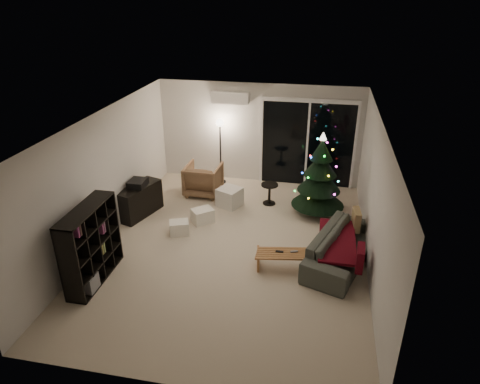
# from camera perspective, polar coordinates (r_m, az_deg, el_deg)

# --- Properties ---
(room) EXTENTS (6.50, 7.51, 2.60)m
(room) POSITION_cam_1_polar(r_m,az_deg,el_deg) (9.08, 3.66, 2.81)
(room) COLOR beige
(room) RESTS_ON ground
(bookshelf) EXTENTS (0.36, 1.36, 1.36)m
(bookshelf) POSITION_cam_1_polar(r_m,az_deg,el_deg) (7.63, -20.34, -6.48)
(bookshelf) COLOR black
(bookshelf) RESTS_ON floor
(media_cabinet) EXTENTS (0.72, 1.16, 0.68)m
(media_cabinet) POSITION_cam_1_polar(r_m,az_deg,el_deg) (9.55, -13.25, -1.11)
(media_cabinet) COLOR black
(media_cabinet) RESTS_ON floor
(stereo) EXTENTS (0.35, 0.41, 0.15)m
(stereo) POSITION_cam_1_polar(r_m,az_deg,el_deg) (9.38, -13.50, 1.15)
(stereo) COLOR black
(stereo) RESTS_ON media_cabinet
(armchair) EXTENTS (0.83, 0.85, 0.75)m
(armchair) POSITION_cam_1_polar(r_m,az_deg,el_deg) (10.27, -4.91, 1.69)
(armchair) COLOR brown
(armchair) RESTS_ON floor
(ottoman) EXTENTS (0.63, 0.63, 0.43)m
(ottoman) POSITION_cam_1_polar(r_m,az_deg,el_deg) (9.74, -1.39, -0.68)
(ottoman) COLOR silver
(ottoman) RESTS_ON floor
(cardboard_box_a) EXTENTS (0.46, 0.41, 0.27)m
(cardboard_box_a) POSITION_cam_1_polar(r_m,az_deg,el_deg) (8.77, -8.10, -4.72)
(cardboard_box_a) COLOR white
(cardboard_box_a) RESTS_ON floor
(cardboard_box_b) EXTENTS (0.53, 0.52, 0.30)m
(cardboard_box_b) POSITION_cam_1_polar(r_m,az_deg,el_deg) (9.13, -5.00, -3.15)
(cardboard_box_b) COLOR white
(cardboard_box_b) RESTS_ON floor
(side_table) EXTENTS (0.45, 0.45, 0.49)m
(side_table) POSITION_cam_1_polar(r_m,az_deg,el_deg) (9.83, 3.93, -0.26)
(side_table) COLOR black
(side_table) RESTS_ON floor
(floor_lamp) EXTENTS (0.26, 0.26, 1.60)m
(floor_lamp) POSITION_cam_1_polar(r_m,az_deg,el_deg) (10.72, -2.62, 5.26)
(floor_lamp) COLOR black
(floor_lamp) RESTS_ON floor
(sofa) EXTENTS (1.45, 2.21, 0.60)m
(sofa) POSITION_cam_1_polar(r_m,az_deg,el_deg) (7.97, 13.46, -7.20)
(sofa) COLOR #54594F
(sofa) RESTS_ON floor
(sofa_throw) EXTENTS (0.64, 1.48, 0.05)m
(sofa_throw) POSITION_cam_1_polar(r_m,az_deg,el_deg) (7.89, 12.83, -6.32)
(sofa_throw) COLOR #44050C
(sofa_throw) RESTS_ON sofa
(cushion_a) EXTENTS (0.15, 0.40, 0.40)m
(cushion_a) POSITION_cam_1_polar(r_m,az_deg,el_deg) (8.43, 15.24, -3.57)
(cushion_a) COLOR #917350
(cushion_a) RESTS_ON sofa
(cushion_b) EXTENTS (0.15, 0.40, 0.40)m
(cushion_b) POSITION_cam_1_polar(r_m,az_deg,el_deg) (7.32, 15.71, -8.46)
(cushion_b) COLOR #44050C
(cushion_b) RESTS_ON sofa
(coffee_table) EXTENTS (1.16, 0.57, 0.35)m
(coffee_table) POSITION_cam_1_polar(r_m,az_deg,el_deg) (7.67, 6.36, -9.16)
(coffee_table) COLOR #A75F31
(coffee_table) RESTS_ON floor
(remote_a) EXTENTS (0.14, 0.04, 0.02)m
(remote_a) POSITION_cam_1_polar(r_m,az_deg,el_deg) (7.57, 5.28, -7.90)
(remote_a) COLOR black
(remote_a) RESTS_ON coffee_table
(remote_b) EXTENTS (0.13, 0.08, 0.02)m
(remote_b) POSITION_cam_1_polar(r_m,az_deg,el_deg) (7.60, 7.22, -7.87)
(remote_b) COLOR slate
(remote_b) RESTS_ON coffee_table
(christmas_tree) EXTENTS (1.16, 1.16, 1.86)m
(christmas_tree) POSITION_cam_1_polar(r_m,az_deg,el_deg) (9.27, 10.61, 2.32)
(christmas_tree) COLOR black
(christmas_tree) RESTS_ON floor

